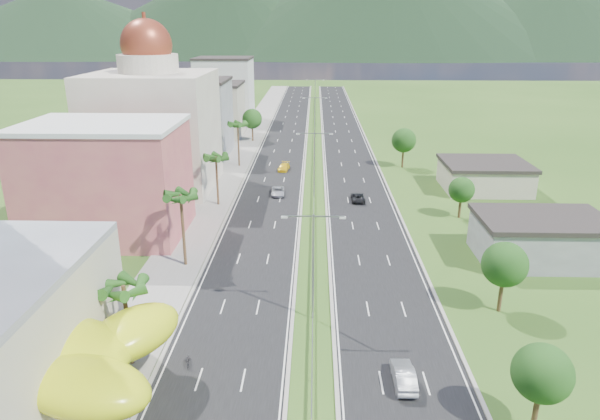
{
  "coord_description": "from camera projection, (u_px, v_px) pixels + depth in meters",
  "views": [
    {
      "loc": [
        0.06,
        -36.72,
        27.7
      ],
      "look_at": [
        -1.61,
        22.68,
        7.0
      ],
      "focal_mm": 32.0,
      "sensor_mm": 36.0,
      "label": 1
    }
  ],
  "objects": [
    {
      "name": "ground",
      "position": [
        312.0,
        382.0,
        43.78
      ],
      "size": [
        500.0,
        500.0,
        0.0
      ],
      "primitive_type": "plane",
      "color": "#2D5119",
      "rests_on": "ground"
    },
    {
      "name": "road_left",
      "position": [
        283.0,
        145.0,
        128.93
      ],
      "size": [
        11.0,
        260.0,
        0.04
      ],
      "primitive_type": "cube",
      "color": "black",
      "rests_on": "ground"
    },
    {
      "name": "road_right",
      "position": [
        346.0,
        146.0,
        128.53
      ],
      "size": [
        11.0,
        260.0,
        0.04
      ],
      "primitive_type": "cube",
      "color": "black",
      "rests_on": "ground"
    },
    {
      "name": "sidewalk_left",
      "position": [
        244.0,
        145.0,
        129.17
      ],
      "size": [
        7.0,
        260.0,
        0.12
      ],
      "primitive_type": "cube",
      "color": "gray",
      "rests_on": "ground"
    },
    {
      "name": "median_guardrail",
      "position": [
        314.0,
        161.0,
        111.53
      ],
      "size": [
        0.1,
        216.06,
        0.76
      ],
      "color": "gray",
      "rests_on": "ground"
    },
    {
      "name": "streetlight_median_b",
      "position": [
        313.0,
        256.0,
        51.0
      ],
      "size": [
        6.04,
        0.25,
        11.0
      ],
      "color": "gray",
      "rests_on": "ground"
    },
    {
      "name": "streetlight_median_c",
      "position": [
        314.0,
        158.0,
        88.76
      ],
      "size": [
        6.04,
        0.25,
        11.0
      ],
      "color": "gray",
      "rests_on": "ground"
    },
    {
      "name": "streetlight_median_d",
      "position": [
        315.0,
        114.0,
        131.24
      ],
      "size": [
        6.04,
        0.25,
        11.0
      ],
      "color": "gray",
      "rests_on": "ground"
    },
    {
      "name": "streetlight_median_e",
      "position": [
        315.0,
        92.0,
        173.72
      ],
      "size": [
        6.04,
        0.25,
        11.0
      ],
      "color": "gray",
      "rests_on": "ground"
    },
    {
      "name": "lime_canopy",
      "position": [
        38.0,
        354.0,
        38.89
      ],
      "size": [
        18.0,
        15.0,
        7.4
      ],
      "color": "#CEDB15",
      "rests_on": "ground"
    },
    {
      "name": "pink_shophouse",
      "position": [
        107.0,
        182.0,
        72.26
      ],
      "size": [
        20.0,
        15.0,
        15.0
      ],
      "primitive_type": "cube",
      "color": "#B54A58",
      "rests_on": "ground"
    },
    {
      "name": "domed_building",
      "position": [
        153.0,
        124.0,
        92.71
      ],
      "size": [
        20.0,
        20.0,
        28.7
      ],
      "color": "#BDAF9C",
      "rests_on": "ground"
    },
    {
      "name": "midrise_grey",
      "position": [
        192.0,
        119.0,
        117.38
      ],
      "size": [
        16.0,
        15.0,
        16.0
      ],
      "primitive_type": "cube",
      "color": "gray",
      "rests_on": "ground"
    },
    {
      "name": "midrise_beige",
      "position": [
        211.0,
        111.0,
        138.64
      ],
      "size": [
        16.0,
        15.0,
        13.0
      ],
      "primitive_type": "cube",
      "color": "#B7AF97",
      "rests_on": "ground"
    },
    {
      "name": "midrise_white",
      "position": [
        225.0,
        90.0,
        159.53
      ],
      "size": [
        16.0,
        15.0,
        18.0
      ],
      "primitive_type": "cube",
      "color": "silver",
      "rests_on": "ground"
    },
    {
      "name": "shed_near",
      "position": [
        540.0,
        240.0,
        65.81
      ],
      "size": [
        15.0,
        10.0,
        5.0
      ],
      "primitive_type": "cube",
      "color": "gray",
      "rests_on": "ground"
    },
    {
      "name": "shed_far",
      "position": [
        484.0,
        177.0,
        94.18
      ],
      "size": [
        14.0,
        12.0,
        4.4
      ],
      "primitive_type": "cube",
      "color": "#B7AF97",
      "rests_on": "ground"
    },
    {
      "name": "palm_tree_b",
      "position": [
        124.0,
        291.0,
        43.76
      ],
      "size": [
        3.6,
        3.6,
        8.1
      ],
      "color": "#47301C",
      "rests_on": "ground"
    },
    {
      "name": "palm_tree_c",
      "position": [
        181.0,
        199.0,
        62.16
      ],
      "size": [
        3.6,
        3.6,
        9.6
      ],
      "color": "#47301C",
      "rests_on": "ground"
    },
    {
      "name": "palm_tree_d",
      "position": [
        216.0,
        159.0,
        84.19
      ],
      "size": [
        3.6,
        3.6,
        8.6
      ],
      "color": "#47301C",
      "rests_on": "ground"
    },
    {
      "name": "palm_tree_e",
      "position": [
        238.0,
        126.0,
        107.54
      ],
      "size": [
        3.6,
        3.6,
        9.4
      ],
      "color": "#47301C",
      "rests_on": "ground"
    },
    {
      "name": "leafy_tree_lfar",
      "position": [
        252.0,
        119.0,
        132.03
      ],
      "size": [
        4.9,
        4.9,
        8.05
      ],
      "color": "#47301C",
      "rests_on": "ground"
    },
    {
      "name": "leafy_tree_ra",
      "position": [
        542.0,
        374.0,
        37.06
      ],
      "size": [
        4.2,
        4.2,
        6.9
      ],
      "color": "#47301C",
      "rests_on": "ground"
    },
    {
      "name": "leafy_tree_rb",
      "position": [
        505.0,
        265.0,
        52.9
      ],
      "size": [
        4.55,
        4.55,
        7.47
      ],
      "color": "#47301C",
      "rests_on": "ground"
    },
    {
      "name": "leafy_tree_rc",
      "position": [
        462.0,
        190.0,
        79.52
      ],
      "size": [
        3.85,
        3.85,
        6.33
      ],
      "color": "#47301C",
      "rests_on": "ground"
    },
    {
      "name": "leafy_tree_rd",
      "position": [
        404.0,
        140.0,
        107.54
      ],
      "size": [
        4.9,
        4.9,
        8.05
      ],
      "color": "#47301C",
      "rests_on": "ground"
    },
    {
      "name": "mountain_ridge",
      "position": [
        384.0,
        58.0,
        466.98
      ],
      "size": [
        860.0,
        140.0,
        90.0
      ],
      "primitive_type": null,
      "color": "black",
      "rests_on": "ground"
    },
    {
      "name": "car_silver_mid_left",
      "position": [
        278.0,
        191.0,
        91.3
      ],
      "size": [
        2.36,
        4.75,
        1.29
      ],
      "primitive_type": "imported",
      "rotation": [
        0.0,
        0.0,
        0.05
      ],
      "color": "#B0B1B8",
      "rests_on": "road_left"
    },
    {
      "name": "car_yellow_far_left",
      "position": [
        284.0,
        167.0,
        106.76
      ],
      "size": [
        2.45,
        4.81,
        1.34
      ],
      "primitive_type": "imported",
      "rotation": [
        0.0,
        0.0,
        -0.13
      ],
      "color": "yellow",
      "rests_on": "road_left"
    },
    {
      "name": "car_silver_right",
      "position": [
        404.0,
        375.0,
        43.24
      ],
      "size": [
        1.66,
        4.68,
        1.54
      ],
      "primitive_type": "imported",
      "rotation": [
        0.0,
        0.0,
        3.15
      ],
      "color": "#A0A1A8",
      "rests_on": "road_right"
    },
    {
      "name": "car_dark_far_right",
      "position": [
        358.0,
        197.0,
        88.22
      ],
      "size": [
        2.16,
        4.59,
        1.27
      ],
      "primitive_type": "imported",
      "rotation": [
        0.0,
        0.0,
        3.15
      ],
      "color": "black",
      "rests_on": "road_right"
    },
    {
      "name": "motorcycle",
      "position": [
        188.0,
        359.0,
        45.69
      ],
      "size": [
        0.81,
        1.79,
        1.1
      ],
      "primitive_type": "imported",
      "rotation": [
        0.0,
        0.0,
        0.17
      ],
      "color": "black",
      "rests_on": "road_left"
    }
  ]
}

